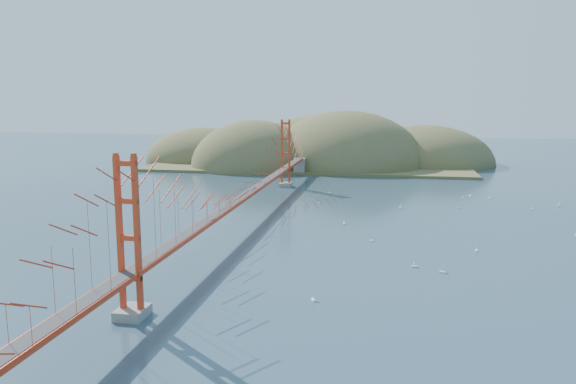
% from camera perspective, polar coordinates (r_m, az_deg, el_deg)
% --- Properties ---
extents(ground, '(320.00, 320.00, 0.00)m').
position_cam_1_polar(ground, '(69.29, -4.75, -3.29)').
color(ground, '#2D485B').
rests_on(ground, ground).
extents(bridge, '(2.20, 94.40, 12.00)m').
position_cam_1_polar(bridge, '(68.25, -4.79, 2.49)').
color(bridge, gray).
rests_on(bridge, ground).
extents(far_headlands, '(84.00, 58.00, 25.00)m').
position_cam_1_polar(far_headlands, '(135.50, 3.64, 3.05)').
color(far_headlands, brown).
rests_on(far_headlands, ground).
extents(sailboat_4, '(0.54, 0.54, 0.56)m').
position_cam_1_polar(sailboat_4, '(90.33, 17.35, -0.58)').
color(sailboat_4, white).
rests_on(sailboat_4, ground).
extents(sailboat_6, '(0.67, 0.67, 0.73)m').
position_cam_1_polar(sailboat_6, '(52.25, 15.45, -7.74)').
color(sailboat_6, white).
rests_on(sailboat_6, ground).
extents(sailboat_9, '(0.63, 0.63, 0.66)m').
position_cam_1_polar(sailboat_9, '(84.89, 23.54, -1.57)').
color(sailboat_9, white).
rests_on(sailboat_9, ground).
extents(sailboat_0, '(0.49, 0.61, 0.71)m').
position_cam_1_polar(sailboat_0, '(69.47, 5.72, -3.14)').
color(sailboat_0, white).
rests_on(sailboat_0, ground).
extents(sailboat_12, '(0.49, 0.41, 0.56)m').
position_cam_1_polar(sailboat_12, '(91.65, 4.22, -0.02)').
color(sailboat_12, white).
rests_on(sailboat_12, ground).
extents(sailboat_2, '(0.60, 0.51, 0.69)m').
position_cam_1_polar(sailboat_2, '(53.26, 12.70, -7.30)').
color(sailboat_2, white).
rests_on(sailboat_2, ground).
extents(sailboat_7, '(0.56, 0.51, 0.63)m').
position_cam_1_polar(sailboat_7, '(82.61, 16.96, -1.47)').
color(sailboat_7, white).
rests_on(sailboat_7, ground).
extents(sailboat_16, '(0.64, 0.64, 0.67)m').
position_cam_1_polar(sailboat_16, '(80.84, 11.37, -1.48)').
color(sailboat_16, white).
rests_on(sailboat_16, ground).
extents(sailboat_14, '(0.50, 0.60, 0.69)m').
position_cam_1_polar(sailboat_14, '(60.32, 18.61, -5.57)').
color(sailboat_14, white).
rests_on(sailboat_14, ground).
extents(sailboat_17, '(0.55, 0.45, 0.64)m').
position_cam_1_polar(sailboat_17, '(89.29, 25.83, -1.22)').
color(sailboat_17, white).
rests_on(sailboat_17, ground).
extents(sailboat_15, '(0.57, 0.57, 0.64)m').
position_cam_1_polar(sailboat_15, '(93.39, 18.04, -0.28)').
color(sailboat_15, white).
rests_on(sailboat_15, ground).
extents(sailboat_1, '(0.59, 0.59, 0.61)m').
position_cam_1_polar(sailboat_1, '(61.75, 8.51, -4.83)').
color(sailboat_1, white).
rests_on(sailboat_1, ground).
extents(sailboat_10, '(0.63, 0.63, 0.70)m').
position_cam_1_polar(sailboat_10, '(43.85, 2.60, -10.79)').
color(sailboat_10, white).
rests_on(sailboat_10, ground).
extents(sailboat_3, '(0.51, 0.41, 0.61)m').
position_cam_1_polar(sailboat_3, '(82.52, 3.13, -1.08)').
color(sailboat_3, white).
rests_on(sailboat_3, ground).
extents(sailboat_extra_0, '(0.65, 0.65, 0.70)m').
position_cam_1_polar(sailboat_extra_0, '(92.31, 19.83, -0.49)').
color(sailboat_extra_0, white).
rests_on(sailboat_extra_0, ground).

